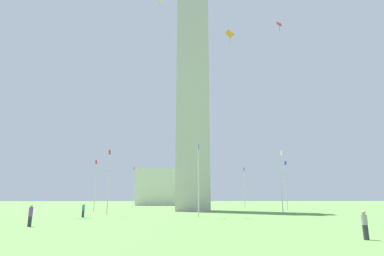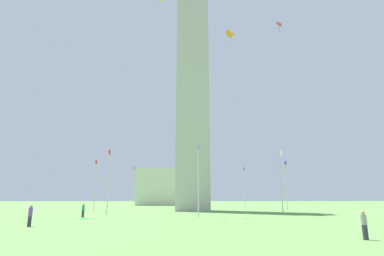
{
  "view_description": "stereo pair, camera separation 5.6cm",
  "coord_description": "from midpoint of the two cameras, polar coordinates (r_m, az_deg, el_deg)",
  "views": [
    {
      "loc": [
        54.05,
        -2.51,
        2.31
      ],
      "look_at": [
        0.0,
        0.0,
        14.81
      ],
      "focal_mm": 28.1,
      "sensor_mm": 36.0,
      "label": 1
    },
    {
      "loc": [
        54.05,
        -2.46,
        2.31
      ],
      "look_at": [
        0.0,
        0.0,
        14.81
      ],
      "focal_mm": 28.1,
      "sensor_mm": 36.0,
      "label": 2
    }
  ],
  "objects": [
    {
      "name": "person_purple_shirt",
      "position": [
        28.44,
        -28.38,
        -14.39
      ],
      "size": [
        0.32,
        0.32,
        1.77
      ],
      "rotation": [
        0.0,
        0.0,
        2.69
      ],
      "color": "#2D2D38",
      "rests_on": "ground"
    },
    {
      "name": "picnic_blanket_near_first_person",
      "position": [
        36.7,
        -19.88,
        -15.87
      ],
      "size": [
        2.18,
        1.94,
        0.01
      ],
      "primitive_type": "cube",
      "rotation": [
        0.0,
        0.0,
        2.78
      ],
      "color": "green",
      "rests_on": "ground"
    },
    {
      "name": "flagpole_e",
      "position": [
        57.43,
        17.35,
        -9.94
      ],
      "size": [
        1.12,
        0.14,
        8.82
      ],
      "color": "silver",
      "rests_on": "ground"
    },
    {
      "name": "distant_building",
      "position": [
        98.96,
        -6.39,
        -11.23
      ],
      "size": [
        23.57,
        11.64,
        10.48
      ],
      "color": "beige",
      "rests_on": "ground"
    },
    {
      "name": "flagpole_s",
      "position": [
        70.99,
        -0.67,
        -10.99
      ],
      "size": [
        1.12,
        0.14,
        8.82
      ],
      "color": "silver",
      "rests_on": "ground"
    },
    {
      "name": "flagpole_se",
      "position": [
        67.56,
        9.86,
        -10.7
      ],
      "size": [
        1.12,
        0.14,
        8.82
      ],
      "color": "silver",
      "rests_on": "ground"
    },
    {
      "name": "flagpole_sw",
      "position": [
        66.68,
        -11.02,
        -10.63
      ],
      "size": [
        1.12,
        0.14,
        8.82
      ],
      "color": "silver",
      "rests_on": "ground"
    },
    {
      "name": "kite_red_diamond",
      "position": [
        47.62,
        16.17,
        18.35
      ],
      "size": [
        1.08,
        1.0,
        1.48
      ],
      "color": "red"
    },
    {
      "name": "ground_plane",
      "position": [
        54.16,
        -0.03,
        -15.45
      ],
      "size": [
        260.0,
        260.0,
        0.0
      ],
      "primitive_type": "plane",
      "color": "#609347"
    },
    {
      "name": "flagpole_n",
      "position": [
        37.25,
        1.18,
        -9.17
      ],
      "size": [
        1.12,
        0.14,
        8.82
      ],
      "color": "silver",
      "rests_on": "ground"
    },
    {
      "name": "person_teal_shirt",
      "position": [
        39.01,
        -19.98,
        -14.49
      ],
      "size": [
        0.32,
        0.32,
        1.6
      ],
      "rotation": [
        0.0,
        0.0,
        1.88
      ],
      "color": "#2D2D38",
      "rests_on": "ground"
    },
    {
      "name": "flagpole_ne",
      "position": [
        44.52,
        16.5,
        -9.27
      ],
      "size": [
        1.12,
        0.14,
        8.82
      ],
      "color": "silver",
      "rests_on": "ground"
    },
    {
      "name": "flagpole_w",
      "position": [
        55.94,
        -17.88,
        -9.84
      ],
      "size": [
        1.12,
        0.14,
        8.82
      ],
      "color": "silver",
      "rests_on": "ground"
    },
    {
      "name": "kite_orange_diamond",
      "position": [
        54.84,
        7.13,
        17.27
      ],
      "size": [
        1.59,
        1.42,
        2.32
      ],
      "color": "orange"
    },
    {
      "name": "obelisk_monument",
      "position": [
        59.48,
        -0.03,
        11.53
      ],
      "size": [
        5.94,
        5.94,
        54.02
      ],
      "color": "#B7B2A8",
      "rests_on": "ground"
    },
    {
      "name": "person_gray_shirt",
      "position": [
        20.17,
        29.9,
        -15.68
      ],
      "size": [
        0.32,
        0.32,
        1.6
      ],
      "rotation": [
        0.0,
        0.0,
        -3.49
      ],
      "color": "#2D2D38",
      "rests_on": "ground"
    },
    {
      "name": "flagpole_nw",
      "position": [
        43.16,
        -15.54,
        -9.23
      ],
      "size": [
        1.12,
        0.14,
        8.82
      ],
      "color": "silver",
      "rests_on": "ground"
    }
  ]
}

